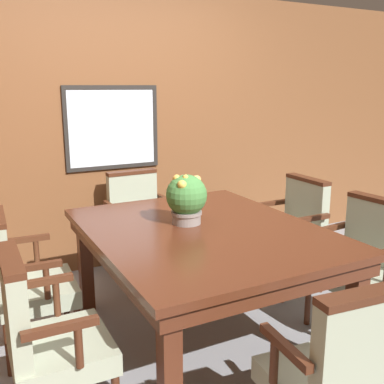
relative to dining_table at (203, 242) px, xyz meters
name	(u,v)px	position (x,y,z in m)	size (l,w,h in m)	color
ground_plane	(219,349)	(0.03, -0.17, -0.67)	(14.00, 14.00, 0.00)	gray
wall_back	(124,132)	(0.03, 1.52, 0.56)	(7.20, 0.08, 2.45)	brown
dining_table	(203,242)	(0.00, 0.00, 0.00)	(1.35, 1.67, 0.76)	#4C2314
chair_right_far	(294,228)	(1.05, 0.37, -0.17)	(0.46, 0.54, 0.91)	#472314
chair_left_far	(24,277)	(-1.03, 0.37, -0.17)	(0.48, 0.55, 0.91)	#472314
chair_right_near	(363,259)	(1.02, -0.37, -0.17)	(0.49, 0.56, 0.91)	#472314
chair_head_near	(340,373)	(-0.02, -1.20, -0.17)	(0.56, 0.50, 0.91)	#472314
chair_left_near	(45,335)	(-1.04, -0.36, -0.17)	(0.46, 0.54, 0.91)	#472314
chair_head_far	(138,219)	(0.01, 1.19, -0.17)	(0.54, 0.47, 0.91)	#472314
potted_plant	(186,198)	(-0.05, 0.14, 0.26)	(0.26, 0.28, 0.33)	gray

